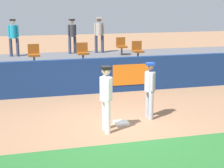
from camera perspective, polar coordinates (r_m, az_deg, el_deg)
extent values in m
plane|color=#936B4C|center=(10.81, 1.64, -6.48)|extent=(60.00, 60.00, 0.00)
cube|color=#26662B|center=(8.48, 6.99, -12.12)|extent=(18.00, 2.80, 0.01)
cube|color=white|center=(10.93, 1.38, -6.03)|extent=(0.40, 0.40, 0.08)
cylinder|color=white|center=(10.39, -1.13, -4.66)|extent=(0.15, 0.15, 0.90)
cylinder|color=white|center=(10.08, -0.67, -5.19)|extent=(0.15, 0.15, 0.90)
cylinder|color=white|center=(10.03, -0.92, -0.73)|extent=(0.35, 0.35, 0.64)
sphere|color=beige|center=(9.93, -0.93, 2.07)|extent=(0.24, 0.24, 0.24)
cube|color=black|center=(9.91, -0.93, 2.50)|extent=(0.25, 0.25, 0.08)
cylinder|color=white|center=(10.23, -1.21, -0.35)|extent=(0.09, 0.09, 0.59)
cylinder|color=white|center=(9.83, -0.61, -0.89)|extent=(0.09, 0.09, 0.59)
ellipsoid|color=brown|center=(10.31, -0.65, -1.71)|extent=(0.12, 0.20, 0.28)
cylinder|color=#9EA3AD|center=(11.60, 5.53, -2.98)|extent=(0.15, 0.15, 0.85)
cylinder|color=#9EA3AD|center=(11.32, 6.02, -3.39)|extent=(0.15, 0.15, 0.85)
cylinder|color=#9EA3AD|center=(11.28, 5.85, 0.37)|extent=(0.34, 0.34, 0.60)
sphere|color=#8C6647|center=(11.19, 5.91, 2.72)|extent=(0.22, 0.22, 0.22)
cube|color=#193899|center=(11.18, 5.92, 3.08)|extent=(0.24, 0.24, 0.08)
cylinder|color=#9EA3AD|center=(11.47, 5.53, 0.67)|extent=(0.09, 0.09, 0.56)
cylinder|color=#9EA3AD|center=(11.10, 6.19, 0.25)|extent=(0.09, 0.09, 0.56)
cube|color=navy|center=(14.43, -3.02, 1.24)|extent=(18.00, 0.24, 1.38)
cube|color=orange|center=(14.71, 2.94, 1.46)|extent=(1.50, 0.02, 0.83)
cube|color=#59595E|center=(16.94, -4.86, 2.26)|extent=(18.00, 4.80, 0.99)
cylinder|color=#4C4C51|center=(16.27, 4.02, 4.32)|extent=(0.08, 0.08, 0.40)
cube|color=#8C4714|center=(16.25, 4.03, 5.02)|extent=(0.45, 0.44, 0.08)
cube|color=#8C4714|center=(16.39, 3.82, 5.94)|extent=(0.45, 0.06, 0.40)
cylinder|color=#4C4C51|center=(15.65, -4.47, 3.98)|extent=(0.08, 0.08, 0.40)
cube|color=#8C4714|center=(15.62, -4.48, 4.71)|extent=(0.47, 0.44, 0.08)
cube|color=#8C4714|center=(15.77, -4.63, 5.66)|extent=(0.47, 0.06, 0.40)
cylinder|color=#4C4C51|center=(17.91, 1.51, 5.11)|extent=(0.08, 0.08, 0.40)
cube|color=#8C4714|center=(17.88, 1.51, 5.75)|extent=(0.45, 0.44, 0.08)
cube|color=#8C4714|center=(18.04, 1.34, 6.58)|extent=(0.45, 0.06, 0.40)
cylinder|color=#4C4C51|center=(15.40, -11.87, 3.61)|extent=(0.08, 0.08, 0.40)
cube|color=#8C4714|center=(15.37, -11.91, 4.35)|extent=(0.46, 0.44, 0.08)
cube|color=#8C4714|center=(15.53, -11.99, 5.32)|extent=(0.46, 0.06, 0.40)
cylinder|color=#33384C|center=(18.62, -5.72, 6.01)|extent=(0.14, 0.14, 0.83)
cylinder|color=#33384C|center=(18.46, -6.52, 5.94)|extent=(0.14, 0.14, 0.83)
cylinder|color=#333338|center=(18.47, -6.17, 8.16)|extent=(0.42, 0.42, 0.59)
sphere|color=tan|center=(18.44, -6.20, 9.57)|extent=(0.22, 0.22, 0.22)
cube|color=black|center=(18.44, -6.21, 9.79)|extent=(0.30, 0.30, 0.08)
cylinder|color=#333338|center=(18.57, -5.65, 8.25)|extent=(0.08, 0.08, 0.55)
cylinder|color=#333338|center=(18.37, -6.69, 8.18)|extent=(0.08, 0.08, 0.55)
cylinder|color=#33384C|center=(18.74, -1.49, 6.17)|extent=(0.15, 0.15, 0.87)
cylinder|color=#33384C|center=(18.71, -2.46, 6.16)|extent=(0.15, 0.15, 0.87)
cylinder|color=#A5998C|center=(18.65, -1.99, 8.43)|extent=(0.38, 0.38, 0.61)
sphere|color=brown|center=(18.62, -2.00, 9.90)|extent=(0.23, 0.23, 0.23)
cube|color=#A5998C|center=(18.62, -2.00, 10.12)|extent=(0.27, 0.27, 0.08)
cylinder|color=#A5998C|center=(18.67, -1.36, 8.50)|extent=(0.09, 0.09, 0.57)
cylinder|color=#A5998C|center=(18.63, -2.62, 8.48)|extent=(0.09, 0.09, 0.57)
cylinder|color=#33384C|center=(18.02, -14.33, 5.50)|extent=(0.15, 0.15, 0.85)
cylinder|color=#33384C|center=(18.07, -15.30, 5.46)|extent=(0.15, 0.15, 0.85)
cylinder|color=teal|center=(17.97, -14.95, 7.78)|extent=(0.38, 0.38, 0.60)
sphere|color=beige|center=(17.94, -15.03, 9.27)|extent=(0.22, 0.22, 0.22)
cube|color=black|center=(17.94, -15.05, 9.50)|extent=(0.27, 0.27, 0.08)
cylinder|color=teal|center=(17.94, -14.32, 7.87)|extent=(0.09, 0.09, 0.56)
cylinder|color=teal|center=(18.00, -15.58, 7.81)|extent=(0.09, 0.09, 0.56)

